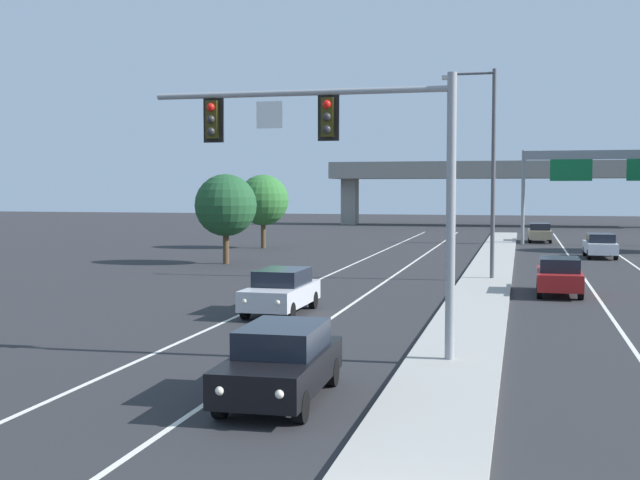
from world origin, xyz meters
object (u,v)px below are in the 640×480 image
at_px(car_oncoming_black, 281,362).
at_px(car_oncoming_silver, 281,291).
at_px(tree_far_left_c, 263,200).
at_px(overhead_signal_mast, 350,154).
at_px(car_receding_white, 600,245).
at_px(car_receding_red, 559,275).
at_px(tree_far_left_b, 226,205).
at_px(street_lamp_median, 489,161).
at_px(highway_sign_gantry, 609,167).
at_px(car_receding_tan, 540,232).

height_order(car_oncoming_black, car_oncoming_silver, same).
distance_m(car_oncoming_silver, tree_far_left_c, 32.14).
xyz_separation_m(overhead_signal_mast, tree_far_left_c, (-14.42, 37.48, -1.78)).
distance_m(car_oncoming_silver, car_receding_white, 30.35).
xyz_separation_m(car_receding_red, tree_far_left_b, (-18.55, 9.91, 2.65)).
distance_m(street_lamp_median, tree_far_left_b, 16.49).
height_order(street_lamp_median, car_receding_white, street_lamp_median).
bearing_deg(car_receding_white, highway_sign_gantry, 82.38).
distance_m(car_receding_red, tree_far_left_b, 21.19).
height_order(car_receding_white, tree_far_left_c, tree_far_left_c).
bearing_deg(tree_far_left_b, tree_far_left_c, 97.90).
xyz_separation_m(car_receding_white, highway_sign_gantry, (1.66, 12.40, 5.34)).
height_order(overhead_signal_mast, tree_far_left_b, overhead_signal_mast).
bearing_deg(tree_far_left_c, overhead_signal_mast, -68.96).
distance_m(car_oncoming_silver, car_receding_red, 12.55).
height_order(car_receding_red, highway_sign_gantry, highway_sign_gantry).
relative_size(car_oncoming_black, tree_far_left_b, 0.85).
bearing_deg(car_oncoming_black, highway_sign_gantry, 77.40).
relative_size(highway_sign_gantry, tree_far_left_c, 2.42).
height_order(car_receding_red, tree_far_left_b, tree_far_left_b).
height_order(car_oncoming_silver, tree_far_left_b, tree_far_left_b).
xyz_separation_m(car_receding_white, car_receding_tan, (-3.45, 15.05, 0.00)).
height_order(overhead_signal_mast, highway_sign_gantry, highway_sign_gantry).
bearing_deg(street_lamp_median, car_receding_tan, 84.22).
height_order(car_oncoming_black, car_receding_tan, same).
distance_m(car_receding_red, car_receding_tan, 34.64).
bearing_deg(car_receding_red, highway_sign_gantry, 81.10).
bearing_deg(tree_far_left_c, car_receding_tan, 30.88).
distance_m(street_lamp_median, car_receding_tan, 30.70).
relative_size(overhead_signal_mast, tree_far_left_b, 1.51).
height_order(car_receding_red, car_receding_white, same).
distance_m(car_oncoming_black, car_oncoming_silver, 12.04).
distance_m(highway_sign_gantry, tree_far_left_b, 32.40).
bearing_deg(overhead_signal_mast, car_receding_white, 75.02).
height_order(overhead_signal_mast, tree_far_left_c, overhead_signal_mast).
bearing_deg(tree_far_left_c, highway_sign_gantry, 20.44).
bearing_deg(street_lamp_median, car_receding_red, -55.04).
distance_m(car_oncoming_black, highway_sign_gantry, 52.79).
bearing_deg(overhead_signal_mast, street_lamp_median, 81.98).
bearing_deg(car_oncoming_black, tree_far_left_c, 108.33).
bearing_deg(tree_far_left_b, street_lamp_median, -19.34).
xyz_separation_m(car_oncoming_black, highway_sign_gantry, (11.46, 51.26, 5.34)).
distance_m(car_receding_tan, tree_far_left_b, 30.97).
xyz_separation_m(street_lamp_median, highway_sign_gantry, (8.16, 27.49, 0.37)).
bearing_deg(street_lamp_median, tree_far_left_b, 160.66).
bearing_deg(car_receding_red, car_oncoming_silver, -141.97).
bearing_deg(overhead_signal_mast, car_oncoming_black, -97.40).
bearing_deg(tree_far_left_c, car_receding_white, -7.15).
distance_m(car_receding_tan, highway_sign_gantry, 7.85).
relative_size(street_lamp_median, car_receding_red, 2.23).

